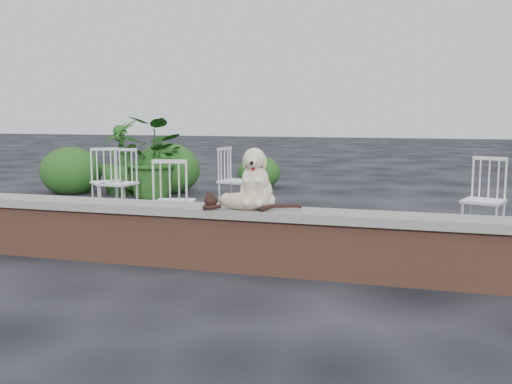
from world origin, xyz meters
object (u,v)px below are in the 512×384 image
(cat, at_px, (243,200))
(chair_b, at_px, (118,182))
(chair_c, at_px, (174,200))
(potted_plant_b, at_px, (121,157))
(chair_d, at_px, (484,199))
(chair_e, at_px, (236,180))
(dog, at_px, (256,177))
(chair_a, at_px, (108,181))
(potted_plant_a, at_px, (155,158))

(cat, relative_size, chair_b, 1.09)
(chair_c, xyz_separation_m, potted_plant_b, (-2.51, 3.31, 0.19))
(chair_d, xyz_separation_m, chair_e, (-3.27, 1.02, 0.00))
(chair_d, bearing_deg, dog, -119.08)
(chair_d, relative_size, chair_c, 1.00)
(chair_d, height_order, chair_c, same)
(cat, distance_m, chair_a, 3.68)
(chair_d, height_order, chair_e, same)
(dog, bearing_deg, chair_e, 104.12)
(dog, relative_size, chair_a, 0.59)
(potted_plant_a, bearing_deg, cat, -54.86)
(chair_e, bearing_deg, chair_b, 125.39)
(chair_a, relative_size, potted_plant_a, 0.68)
(chair_c, bearing_deg, chair_b, -54.95)
(chair_e, distance_m, potted_plant_b, 2.84)
(chair_a, relative_size, chair_e, 1.00)
(chair_e, bearing_deg, cat, -150.96)
(chair_d, distance_m, chair_b, 4.78)
(chair_d, height_order, chair_b, same)
(dog, distance_m, chair_c, 1.53)
(chair_b, bearing_deg, chair_e, 30.99)
(chair_e, height_order, potted_plant_b, potted_plant_b)
(chair_d, bearing_deg, chair_e, -178.64)
(cat, height_order, chair_e, chair_e)
(cat, relative_size, potted_plant_b, 0.77)
(dog, height_order, potted_plant_a, potted_plant_a)
(chair_e, bearing_deg, dog, -148.68)
(chair_b, distance_m, potted_plant_b, 2.23)
(cat, bearing_deg, potted_plant_a, 117.57)
(chair_b, height_order, chair_e, same)
(chair_c, xyz_separation_m, potted_plant_a, (-1.75, 3.08, 0.22))
(dog, xyz_separation_m, chair_d, (2.10, 1.91, -0.39))
(chair_d, height_order, potted_plant_a, potted_plant_a)
(chair_d, bearing_deg, chair_a, -165.25)
(cat, xyz_separation_m, chair_e, (-1.09, 3.08, -0.20))
(potted_plant_a, bearing_deg, potted_plant_b, 163.29)
(cat, bearing_deg, chair_d, 35.72)
(chair_a, bearing_deg, chair_b, -58.07)
(dog, height_order, chair_b, dog)
(chair_e, bearing_deg, chair_d, -97.73)
(potted_plant_a, xyz_separation_m, potted_plant_b, (-0.76, 0.23, -0.03))
(cat, xyz_separation_m, chair_b, (-2.59, 2.36, -0.20))
(chair_b, xyz_separation_m, chair_a, (-0.20, 0.05, 0.00))
(chair_a, bearing_deg, chair_e, -23.00)
(dog, distance_m, chair_e, 3.18)
(chair_b, bearing_deg, chair_a, 171.92)
(chair_d, relative_size, potted_plant_b, 0.71)
(chair_b, distance_m, potted_plant_a, 1.77)
(chair_d, relative_size, chair_a, 1.00)
(cat, distance_m, chair_e, 3.27)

